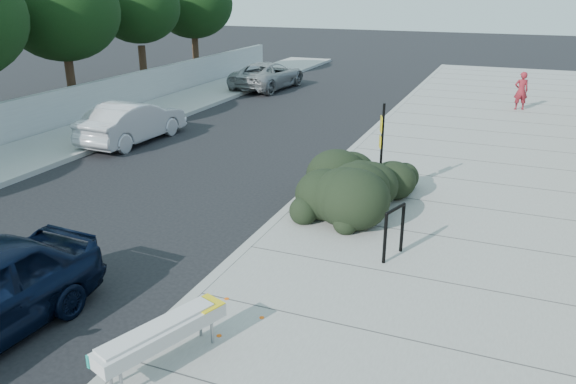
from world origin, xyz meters
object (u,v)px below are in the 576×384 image
Objects in this scene: bench at (162,334)px; sign_post at (381,145)px; pedestrian at (521,91)px; bike_rack at (394,227)px; suv_silver at (268,75)px; wagon_silver at (133,122)px.

sign_post is (1.26, 7.60, 0.89)m from bench.
bike_rack is at bearing 65.16° from pedestrian.
bench is 0.85× the size of sign_post.
suv_silver is 12.52m from pedestrian.
bench is 7.75m from sign_post.
bike_rack is (2.29, 4.51, 0.15)m from bench.
sign_post is at bearing 126.55° from bike_rack.
sign_post is 9.75m from wagon_silver.
wagon_silver is (-10.39, 5.70, -0.07)m from bike_rack.
bench is 5.06m from bike_rack.
pedestrian is at bearing 57.05° from sign_post.
pedestrian is at bearing 97.94° from bench.
wagon_silver is at bearing 21.76° from pedestrian.
wagon_silver is 11.57m from suv_silver.
suv_silver is (-9.36, 14.19, -0.83)m from sign_post.
bike_rack is 16.00m from pedestrian.
sign_post reaches higher than bike_rack.
wagon_silver reaches higher than suv_silver.
wagon_silver is (-8.10, 10.22, 0.08)m from bench.
bike_rack is 0.24× the size of wagon_silver.
sign_post is at bearing 58.98° from pedestrian.
pedestrian is (12.44, -1.41, 0.26)m from suv_silver.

